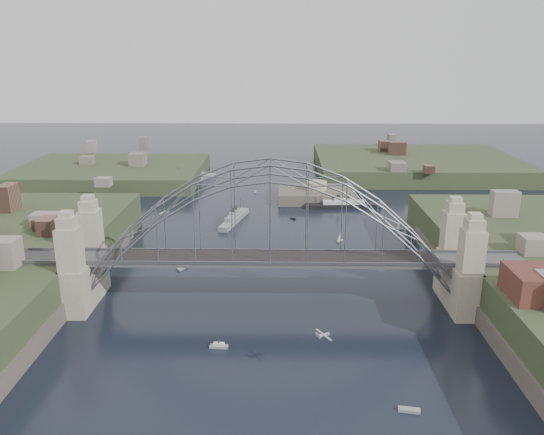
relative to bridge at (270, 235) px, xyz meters
The scene contains 18 objects.
ground 12.32m from the bridge, ahead, with size 500.00×500.00×0.00m, color black.
bridge is the anchor object (origin of this frame).
headland_nw 110.41m from the bridge, 120.07° to the left, with size 60.00×45.00×9.00m, color #323D22.
headland_ne 121.38m from the bridge, 65.56° to the left, with size 70.00×55.00×9.50m, color #323D22.
fort_island 72.14m from the bridge, 80.27° to the left, with size 22.00×16.00×9.40m.
naval_cruiser_near 49.97m from the bridge, 101.98° to the left, with size 6.42×17.99×5.38m.
naval_cruiser_far 97.64m from the bridge, 106.53° to the left, with size 14.35×14.95×6.15m.
ocean_liner 65.12m from the bridge, 72.78° to the left, with size 20.77×3.91×5.07m.
aeroplane 25.15m from the bridge, 73.15° to the right, with size 2.06×3.12×0.50m.
small_boat_a 26.47m from the bridge, 138.99° to the left, with size 2.24×2.64×0.45m.
small_boat_b 37.72m from the bridge, 65.11° to the left, with size 1.69×1.80×2.38m.
small_boat_c 20.47m from the bridge, 115.72° to the right, with size 2.71×1.06×1.43m.
small_boat_d 52.62m from the bridge, 53.93° to the left, with size 2.45×1.14×2.38m.
small_boat_e 63.24m from the bridge, 118.29° to the left, with size 2.17×3.67×0.45m.
small_boat_f 51.76m from the bridge, 84.41° to the left, with size 1.48×1.41×0.45m.
small_boat_g 36.23m from the bridge, 59.63° to the right, with size 2.71×1.29×0.45m.
small_boat_h 79.34m from the bridge, 94.50° to the left, with size 0.70×1.84×0.45m.
small_boat_i 38.73m from the bridge, 22.26° to the left, with size 2.38×1.20×2.38m.
Camera 1 is at (1.80, -86.65, 41.27)m, focal length 36.63 mm.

